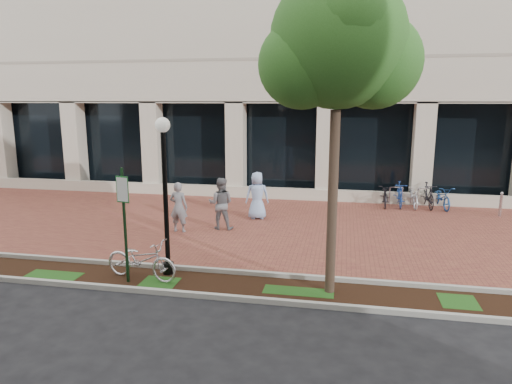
% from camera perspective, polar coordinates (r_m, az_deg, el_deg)
% --- Properties ---
extents(ground, '(120.00, 120.00, 0.00)m').
position_cam_1_polar(ground, '(15.90, 0.47, -4.27)').
color(ground, black).
rests_on(ground, ground).
extents(brick_plaza, '(40.00, 9.00, 0.01)m').
position_cam_1_polar(brick_plaza, '(15.90, 0.47, -4.26)').
color(brick_plaza, brown).
rests_on(brick_plaza, ground).
extents(planting_strip, '(40.00, 1.50, 0.01)m').
position_cam_1_polar(planting_strip, '(11.06, -4.63, -11.52)').
color(planting_strip, black).
rests_on(planting_strip, ground).
extents(curb_plaza_side, '(40.00, 0.12, 0.12)m').
position_cam_1_polar(curb_plaza_side, '(11.71, -3.63, -9.87)').
color(curb_plaza_side, '#A4A49B').
rests_on(curb_plaza_side, ground).
extents(curb_street_side, '(40.00, 0.12, 0.12)m').
position_cam_1_polar(curb_street_side, '(10.38, -5.77, -12.81)').
color(curb_street_side, '#A4A49B').
rests_on(curb_street_side, ground).
extents(parking_sign, '(0.34, 0.07, 2.79)m').
position_cam_1_polar(parking_sign, '(11.08, -16.19, -2.43)').
color(parking_sign, '#123319').
rests_on(parking_sign, ground).
extents(lamppost, '(0.36, 0.36, 3.91)m').
position_cam_1_polar(lamppost, '(11.30, -11.30, 0.54)').
color(lamppost, black).
rests_on(lamppost, ground).
extents(street_tree, '(3.38, 2.82, 6.93)m').
position_cam_1_polar(street_tree, '(9.98, 10.45, 17.08)').
color(street_tree, '#4C392B').
rests_on(street_tree, ground).
extents(locked_bicycle, '(2.01, 0.99, 1.01)m').
position_cam_1_polar(locked_bicycle, '(11.53, -14.14, -8.20)').
color(locked_bicycle, silver).
rests_on(locked_bicycle, ground).
extents(pedestrian_left, '(0.63, 0.42, 1.68)m').
position_cam_1_polar(pedestrian_left, '(15.23, -9.65, -1.88)').
color(pedestrian_left, slate).
rests_on(pedestrian_left, ground).
extents(pedestrian_mid, '(0.89, 0.71, 1.76)m').
position_cam_1_polar(pedestrian_mid, '(15.39, -4.42, -1.45)').
color(pedestrian_mid, slate).
rests_on(pedestrian_mid, ground).
extents(pedestrian_right, '(0.96, 0.73, 1.75)m').
position_cam_1_polar(pedestrian_right, '(16.66, 0.15, -0.44)').
color(pedestrian_right, '#90ACD7').
rests_on(pedestrian_right, ground).
extents(bollard, '(0.12, 0.12, 0.95)m').
position_cam_1_polar(bollard, '(19.40, 28.27, -1.32)').
color(bollard, '#B5B5BA').
rests_on(bollard, ground).
extents(bike_rack_cluster, '(2.99, 1.82, 1.02)m').
position_cam_1_polar(bike_rack_cluster, '(19.63, 19.08, -0.43)').
color(bike_rack_cluster, black).
rests_on(bike_rack_cluster, ground).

